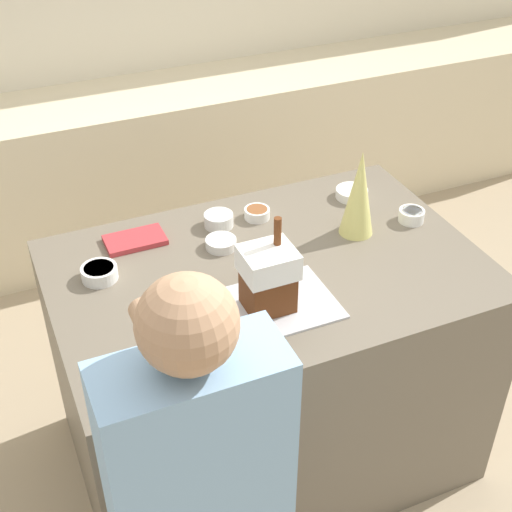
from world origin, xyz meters
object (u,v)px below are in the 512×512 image
candy_bowl_far_right (99,272)px  candy_bowl_beside_tree (219,219)px  candy_bowl_near_tray_right (221,243)px  candy_bowl_far_left (411,215)px  decorative_tree (359,193)px  baking_tray (268,307)px  candy_bowl_center_rear (352,193)px  cookbook (135,240)px  candy_bowl_front_corner (257,213)px  gingerbread_house (268,277)px

candy_bowl_far_right → candy_bowl_beside_tree: bearing=16.9°
candy_bowl_near_tray_right → candy_bowl_far_left: size_ratio=1.15×
candy_bowl_far_left → decorative_tree: bearing=175.9°
baking_tray → candy_bowl_near_tray_right: 0.38m
candy_bowl_center_rear → cookbook: candy_bowl_center_rear is taller
candy_bowl_front_corner → candy_bowl_far_left: bearing=-25.6°
gingerbread_house → candy_bowl_far_right: bearing=141.2°
candy_bowl_front_corner → cookbook: (-0.47, 0.02, -0.01)m
candy_bowl_beside_tree → decorative_tree: bearing=-28.2°
decorative_tree → candy_bowl_front_corner: (-0.30, 0.24, -0.14)m
candy_bowl_far_right → candy_bowl_near_tray_right: bearing=1.4°
candy_bowl_far_left → candy_bowl_far_right: bearing=174.6°
candy_bowl_far_right → candy_bowl_front_corner: (0.64, 0.14, -0.00)m
baking_tray → candy_bowl_far_left: candy_bowl_far_left is taller
gingerbread_house → candy_bowl_center_rear: 0.78m
candy_bowl_far_right → decorative_tree: bearing=-5.7°
candy_bowl_far_left → candy_bowl_beside_tree: bearing=159.3°
candy_bowl_far_left → cookbook: bearing=164.6°
candy_bowl_far_right → gingerbread_house: bearing=-38.8°
decorative_tree → candy_bowl_far_left: bearing=-4.1°
candy_bowl_center_rear → gingerbread_house: bearing=-139.7°
candy_bowl_far_right → cookbook: (0.17, 0.17, -0.02)m
gingerbread_house → baking_tray: bearing=-150.4°
gingerbread_house → candy_bowl_beside_tree: bearing=86.7°
cookbook → candy_bowl_center_rear: bearing=-2.1°
candy_bowl_near_tray_right → gingerbread_house: bearing=-87.8°
decorative_tree → cookbook: bearing=161.5°
candy_bowl_center_rear → candy_bowl_far_left: size_ratio=1.31×
candy_bowl_far_right → candy_bowl_far_left: size_ratio=1.27×
candy_bowl_near_tray_right → cookbook: bearing=150.7°
decorative_tree → candy_bowl_far_right: (-0.94, 0.09, -0.14)m
gingerbread_house → cookbook: gingerbread_house is taller
gingerbread_house → decorative_tree: decorative_tree is taller
candy_bowl_near_tray_right → candy_bowl_beside_tree: 0.14m
candy_bowl_near_tray_right → candy_bowl_beside_tree: candy_bowl_beside_tree is taller
cookbook → candy_bowl_front_corner: bearing=-2.7°
candy_bowl_near_tray_right → candy_bowl_center_rear: (0.61, 0.12, 0.00)m
baking_tray → candy_bowl_front_corner: candy_bowl_front_corner is taller
candy_bowl_far_left → baking_tray: bearing=-160.1°
candy_bowl_far_right → candy_bowl_center_rear: bearing=7.2°
candy_bowl_beside_tree → candy_bowl_far_right: size_ratio=0.90×
baking_tray → candy_bowl_far_right: (-0.46, 0.37, 0.02)m
candy_bowl_center_rear → baking_tray: bearing=-139.7°
candy_bowl_far_right → candy_bowl_front_corner: size_ratio=1.26×
gingerbread_house → candy_bowl_center_rear: bearing=40.3°
candy_bowl_front_corner → candy_bowl_far_left: size_ratio=1.01×
decorative_tree → candy_bowl_far_right: 0.95m
cookbook → decorative_tree: bearing=-18.5°
candy_bowl_center_rear → candy_bowl_near_tray_right: bearing=-168.6°
candy_bowl_beside_tree → gingerbread_house: bearing=-93.3°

